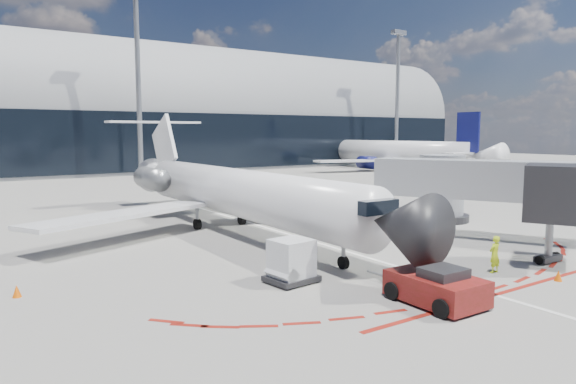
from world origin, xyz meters
TOP-DOWN VIEW (x-y plane):
  - ground at (0.00, 0.00)m, footprint 260.00×260.00m
  - apron_centerline at (0.00, 2.00)m, footprint 0.25×40.00m
  - apron_stop_bar at (0.00, -11.50)m, footprint 14.00×0.25m
  - terminal_building at (0.00, 64.97)m, footprint 150.00×24.15m
  - jet_bridge at (9.79, -3.01)m, footprint 10.03×15.20m
  - light_mast_centre at (5.00, 48.00)m, footprint 0.70×0.70m
  - light_mast_east at (55.00, 48.00)m, footprint 0.70×0.70m
  - regional_jet at (-2.46, 6.38)m, footprint 25.73×31.73m
  - pushback_tug at (-2.71, -10.88)m, footprint 2.40×5.54m
  - ramp_worker at (2.89, -9.49)m, footprint 0.64×0.42m
  - uld_container at (-5.71, -5.61)m, footprint 2.18×1.92m
  - safety_cone_left at (-15.74, -1.31)m, footprint 0.35×0.35m
  - safety_cone_right at (4.02, -11.85)m, footprint 0.34×0.34m
  - bg_airliner_1 at (46.64, 40.78)m, footprint 36.33×38.47m

SIDE VIEW (x-z plane):
  - ground at x=0.00m, z-range 0.00..0.00m
  - apron_centerline at x=0.00m, z-range 0.00..0.01m
  - apron_stop_bar at x=0.00m, z-range 0.00..0.01m
  - safety_cone_right at x=4.02m, z-range 0.00..0.47m
  - safety_cone_left at x=-15.74m, z-range 0.00..0.48m
  - pushback_tug at x=-2.71m, z-range -0.08..1.35m
  - ramp_worker at x=2.89m, z-range 0.00..1.72m
  - uld_container at x=-5.71m, z-range -0.01..1.86m
  - regional_jet at x=-2.46m, z-range -1.32..6.63m
  - jet_bridge at x=9.79m, z-range 0.56..5.46m
  - bg_airliner_1 at x=46.64m, z-range 0.00..11.75m
  - terminal_building at x=0.00m, z-range -3.48..20.52m
  - light_mast_centre at x=5.00m, z-range 0.00..25.00m
  - light_mast_east at x=55.00m, z-range 0.00..25.00m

